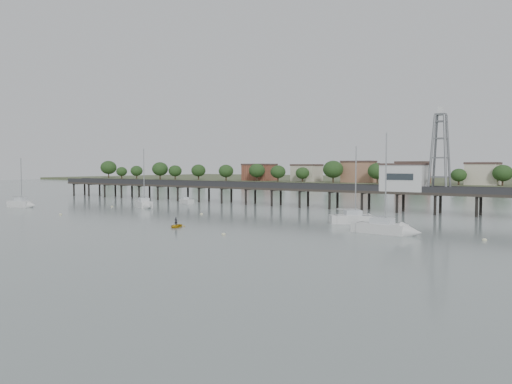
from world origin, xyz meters
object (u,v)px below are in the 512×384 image
Objects in this scene: sailboat_d at (392,229)px; yellow_dinghy at (176,227)px; sailboat_a at (24,204)px; sailboat_b at (145,205)px; sailboat_c at (360,219)px; pier at (290,189)px; white_tender at (186,201)px; lattice_tower at (440,153)px.

yellow_dinghy is (-28.22, -10.18, -0.64)m from sailboat_d.
sailboat_d is (79.29, 2.71, -0.02)m from sailboat_a.
sailboat_d reaches higher than yellow_dinghy.
sailboat_a is 79.34m from sailboat_d.
sailboat_b is 35.10m from yellow_dinghy.
sailboat_c is 4.23× the size of yellow_dinghy.
pier reaches higher than white_tender.
sailboat_b is (-23.12, -20.58, -3.15)m from pier.
yellow_dinghy is at bearing -21.09° from sailboat_a.
lattice_tower is 1.41× the size of sailboat_a.
sailboat_a is 72.10m from sailboat_c.
sailboat_a is 0.79× the size of sailboat_d.
white_tender is (21.38, 27.71, -0.16)m from sailboat_a.
pier is at bearing 141.03° from sailboat_d.
yellow_dinghy reaches higher than white_tender.
sailboat_a is (-45.92, -33.89, -3.14)m from pier.
lattice_tower is 1.25× the size of sailboat_c.
sailboat_d reaches higher than sailboat_b.
lattice_tower is 59.30m from sailboat_b.
lattice_tower is 57.37m from white_tender.
sailboat_b is 48.29m from sailboat_c.
sailboat_b is at bearing -159.35° from lattice_tower.
sailboat_d is at bearing -0.16° from yellow_dinghy.
sailboat_a is at bearing 151.68° from yellow_dinghy.
sailboat_a is 26.40m from sailboat_b.
lattice_tower reaches higher than sailboat_b.
white_tender is 1.50× the size of yellow_dinghy.
pier is at bearing 77.10° from yellow_dinghy.
sailboat_d is 3.13× the size of white_tender.
pier is 25.52m from white_tender.
sailboat_c is at bearing 135.28° from sailboat_d.
yellow_dinghy is (29.69, -35.19, -0.49)m from white_tender.
white_tender is at bearing 110.16° from yellow_dinghy.
sailboat_c is (-6.34, -21.80, -10.45)m from lattice_tower.
sailboat_c reaches higher than white_tender.
yellow_dinghy is (5.15, -41.37, -3.79)m from pier.
sailboat_d is 57.48m from sailboat_b.
sailboat_a is 2.48× the size of white_tender.
yellow_dinghy is (-26.35, -41.37, -11.10)m from lattice_tower.
sailboat_b reaches higher than sailboat_c.
sailboat_c is (25.16, -21.80, -3.15)m from pier.
sailboat_a reaches higher than yellow_dinghy.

